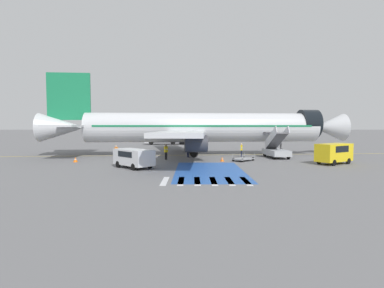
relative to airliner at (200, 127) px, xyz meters
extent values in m
plane|color=slate|center=(-1.04, 0.71, -3.87)|extent=(600.00, 600.00, 0.00)
cube|color=gold|center=(0.64, 0.05, -3.87)|extent=(75.94, 6.65, 0.01)
cube|color=#2856A8|center=(0.64, -15.08, -3.87)|extent=(6.16, 12.52, 0.01)
cube|color=silver|center=(-2.96, -20.07, -3.87)|extent=(0.44, 3.60, 0.01)
cube|color=silver|center=(-1.76, -20.07, -3.87)|extent=(0.44, 3.60, 0.01)
cube|color=silver|center=(-0.56, -20.07, -3.87)|extent=(0.44, 3.60, 0.01)
cube|color=silver|center=(0.64, -20.07, -3.87)|extent=(0.44, 3.60, 0.01)
cube|color=silver|center=(1.84, -20.07, -3.87)|extent=(0.44, 3.60, 0.01)
cube|color=silver|center=(3.04, -20.07, -3.87)|extent=(0.44, 3.60, 0.01)
cylinder|color=silver|center=(0.64, 0.05, 0.01)|extent=(32.43, 6.76, 4.05)
cone|color=silver|center=(18.90, 1.61, 0.01)|extent=(4.78, 4.33, 3.97)
cone|color=silver|center=(-18.43, -1.57, 0.01)|extent=(6.38, 4.39, 3.89)
cylinder|color=black|center=(15.88, 1.35, 0.51)|extent=(2.77, 4.28, 4.09)
cube|color=#197A4C|center=(0.64, 0.05, 0.21)|extent=(29.87, 6.63, 0.24)
cube|color=silver|center=(-3.49, 8.74, -0.60)|extent=(8.57, 17.85, 0.44)
cylinder|color=#38383D|center=(-1.77, 7.41, -1.84)|extent=(2.73, 2.19, 1.98)
cube|color=silver|center=(-1.97, -9.20, -0.60)|extent=(5.80, 17.44, 0.44)
cylinder|color=#38383D|center=(-0.49, -7.60, -1.84)|extent=(2.73, 2.19, 1.98)
cube|color=#197A4C|center=(-17.52, -1.49, 4.17)|extent=(5.68, 0.84, 6.31)
cube|color=silver|center=(-17.24, 2.40, 0.21)|extent=(4.18, 6.77, 0.24)
cube|color=silver|center=(-16.59, -5.27, 0.21)|extent=(4.18, 6.77, 0.24)
cylinder|color=#38383D|center=(11.87, 1.01, -1.93)|extent=(0.20, 0.20, 3.06)
cylinder|color=black|center=(11.87, 1.01, -3.45)|extent=(0.86, 0.35, 0.84)
cylinder|color=#38383D|center=(-1.22, 3.03, -1.96)|extent=(0.24, 0.24, 2.72)
cylinder|color=black|center=(-1.22, 3.03, -3.32)|extent=(1.15, 0.69, 1.10)
cylinder|color=#38383D|center=(-0.69, -3.20, -1.96)|extent=(0.24, 0.24, 2.72)
cylinder|color=black|center=(-0.69, -3.20, -3.32)|extent=(1.15, 0.69, 1.10)
cube|color=#ADB2BA|center=(9.86, -3.80, -3.17)|extent=(2.60, 4.97, 0.70)
cylinder|color=black|center=(8.78, -2.21, -3.52)|extent=(0.28, 0.72, 0.70)
cylinder|color=black|center=(10.65, -2.05, -3.52)|extent=(0.28, 0.72, 0.70)
cylinder|color=black|center=(9.07, -5.56, -3.52)|extent=(0.28, 0.72, 0.70)
cylinder|color=black|center=(10.93, -5.40, -3.52)|extent=(0.28, 0.72, 0.70)
cube|color=#4C4C51|center=(9.86, -3.80, -1.75)|extent=(1.78, 4.26, 2.30)
cube|color=#4C4C51|center=(9.66, -1.53, -0.67)|extent=(1.74, 1.24, 0.12)
cube|color=silver|center=(9.09, -3.87, -1.27)|extent=(0.44, 4.51, 3.00)
cube|color=silver|center=(10.63, -3.74, -1.27)|extent=(0.44, 4.51, 3.00)
cube|color=#38383D|center=(-5.73, 24.28, -3.09)|extent=(9.66, 3.49, 0.60)
cube|color=silver|center=(-10.33, 23.79, -2.59)|extent=(2.34, 2.58, 1.60)
cube|color=black|center=(-11.37, 23.68, -2.27)|extent=(0.25, 1.99, 0.70)
cylinder|color=#B7BCC4|center=(-5.31, 24.32, -1.66)|extent=(6.71, 2.94, 2.26)
cylinder|color=gold|center=(-5.31, 24.32, -1.66)|extent=(0.59, 2.33, 2.31)
cylinder|color=black|center=(-9.78, 22.65, -3.39)|extent=(0.98, 0.38, 0.96)
cylinder|color=black|center=(-10.03, 25.01, -3.39)|extent=(0.98, 0.38, 0.96)
cylinder|color=black|center=(-5.08, 23.15, -3.39)|extent=(0.98, 0.38, 0.96)
cylinder|color=black|center=(-5.33, 25.51, -3.39)|extent=(0.98, 0.38, 0.96)
cylinder|color=black|center=(-2.47, 23.43, -3.39)|extent=(0.98, 0.38, 0.96)
cylinder|color=black|center=(-2.72, 25.79, -3.39)|extent=(0.98, 0.38, 0.96)
cube|color=silver|center=(-6.60, -13.15, -2.80)|extent=(4.48, 4.52, 1.50)
cube|color=black|center=(-6.60, -13.15, -2.47)|extent=(3.12, 3.13, 0.54)
cylinder|color=black|center=(-8.20, -12.81, -3.55)|extent=(0.59, 0.60, 0.64)
cylinder|color=black|center=(-6.89, -11.54, -3.55)|extent=(0.59, 0.60, 0.64)
cylinder|color=black|center=(-6.30, -14.76, -3.55)|extent=(0.59, 0.60, 0.64)
cylinder|color=black|center=(-4.99, -13.49, -3.55)|extent=(0.59, 0.60, 0.64)
cube|color=yellow|center=(14.26, -10.12, -2.62)|extent=(4.62, 3.88, 1.87)
cube|color=black|center=(14.26, -10.12, -2.21)|extent=(3.00, 2.85, 0.67)
cylinder|color=black|center=(14.92, -8.69, -3.55)|extent=(0.65, 0.52, 0.64)
cylinder|color=black|center=(15.84, -10.10, -3.55)|extent=(0.65, 0.52, 0.64)
cylinder|color=black|center=(12.68, -10.15, -3.55)|extent=(0.65, 0.52, 0.64)
cylinder|color=black|center=(13.59, -11.56, -3.55)|extent=(0.65, 0.52, 0.64)
cube|color=gray|center=(5.05, -7.27, -3.61)|extent=(2.91, 2.89, 0.12)
cylinder|color=black|center=(5.35, -6.09, -3.67)|extent=(0.36, 0.35, 0.40)
cylinder|color=black|center=(6.24, -7.01, -3.67)|extent=(0.36, 0.35, 0.40)
cylinder|color=black|center=(3.86, -7.54, -3.67)|extent=(0.36, 0.35, 0.40)
cylinder|color=black|center=(4.74, -8.45, -3.67)|extent=(0.36, 0.35, 0.40)
cylinder|color=gray|center=(5.43, -5.95, -3.28)|extent=(0.05, 0.05, 0.55)
cylinder|color=gray|center=(6.39, -6.94, -3.28)|extent=(0.05, 0.05, 0.55)
cylinder|color=gray|center=(3.71, -7.61, -3.28)|extent=(0.05, 0.05, 0.55)
cylinder|color=gray|center=(4.67, -8.60, -3.28)|extent=(0.05, 0.05, 0.55)
cylinder|color=black|center=(-4.16, -5.94, -3.42)|extent=(0.14, 0.14, 0.90)
cylinder|color=black|center=(-4.02, -5.86, -3.42)|extent=(0.14, 0.14, 0.90)
cube|color=yellow|center=(-4.09, -5.90, -2.61)|extent=(0.47, 0.40, 0.72)
cube|color=silver|center=(-4.09, -5.90, -2.61)|extent=(0.49, 0.42, 0.06)
sphere|color=brown|center=(-4.09, -5.90, -2.13)|extent=(0.24, 0.24, 0.24)
cylinder|color=#191E38|center=(5.63, -2.52, -3.44)|extent=(0.14, 0.14, 0.86)
cylinder|color=#191E38|center=(5.59, -2.68, -3.44)|extent=(0.14, 0.14, 0.86)
cube|color=yellow|center=(5.61, -2.60, -2.67)|extent=(0.32, 0.46, 0.68)
cube|color=silver|center=(5.61, -2.60, -2.67)|extent=(0.33, 0.47, 0.06)
sphere|color=beige|center=(5.61, -2.60, -2.21)|extent=(0.23, 0.23, 0.23)
cylinder|color=#191E38|center=(-1.53, -3.21, -3.44)|extent=(0.14, 0.14, 0.87)
cylinder|color=#191E38|center=(-1.38, -3.27, -3.44)|extent=(0.14, 0.14, 0.87)
cube|color=yellow|center=(-1.45, -3.24, -2.66)|extent=(0.47, 0.37, 0.69)
cube|color=silver|center=(-1.45, -3.24, -2.66)|extent=(0.49, 0.38, 0.06)
sphere|color=#9E704C|center=(-1.45, -3.24, -2.20)|extent=(0.24, 0.24, 0.24)
cylinder|color=#2D2D33|center=(-9.75, -7.09, -3.44)|extent=(0.14, 0.14, 0.87)
cylinder|color=#2D2D33|center=(-9.89, -7.18, -3.44)|extent=(0.14, 0.14, 0.87)
cube|color=orange|center=(-9.82, -7.14, -2.65)|extent=(0.47, 0.42, 0.69)
cube|color=silver|center=(-9.82, -7.14, -2.65)|extent=(0.48, 0.44, 0.06)
sphere|color=tan|center=(-9.82, -7.14, -2.19)|extent=(0.24, 0.24, 0.24)
cone|color=orange|center=(2.54, -7.66, -3.61)|extent=(0.47, 0.47, 0.52)
cylinder|color=white|center=(2.54, -7.66, -3.59)|extent=(0.26, 0.26, 0.06)
cone|color=orange|center=(-14.13, -8.37, -3.59)|extent=(0.50, 0.50, 0.56)
cylinder|color=white|center=(-14.13, -8.37, -3.57)|extent=(0.28, 0.28, 0.07)
camera|label=1|loc=(-0.94, -42.00, 0.19)|focal=28.00mm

